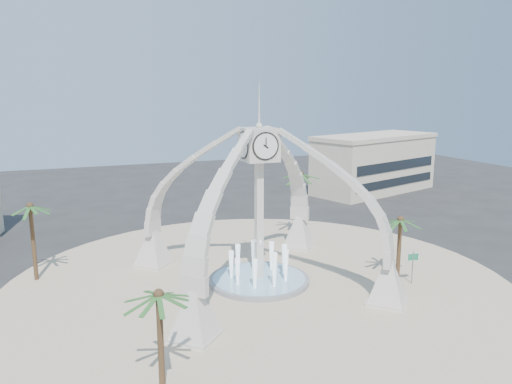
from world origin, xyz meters
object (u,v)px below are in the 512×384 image
object	(u,v)px
fountain	(259,279)
palm_east	(401,220)
palm_south	(159,296)
palm_north	(301,175)
clock_tower	(259,203)
palm_west	(30,207)
street_sign	(413,261)

from	to	relation	value
fountain	palm_east	distance (m)	12.22
palm_east	palm_south	distance (m)	22.34
palm_east	palm_north	world-z (taller)	palm_north
clock_tower	fountain	world-z (taller)	clock_tower
palm_east	palm_west	size ratio (longest dim) A/B	0.83
palm_north	street_sign	xyz separation A→B (m)	(2.56, -14.71, -4.70)
palm_west	palm_south	bearing A→B (deg)	-70.69
fountain	palm_north	distance (m)	14.60
palm_east	palm_west	distance (m)	29.29
palm_south	clock_tower	bearing A→B (deg)	49.16
clock_tower	palm_north	distance (m)	13.16
fountain	palm_south	xyz separation A→B (m)	(-9.99, -11.56, 4.79)
clock_tower	palm_north	xyz separation A→B (m)	(8.56, 9.99, 0.13)
palm_west	palm_east	bearing A→B (deg)	-20.99
palm_east	palm_west	bearing A→B (deg)	159.01
palm_east	street_sign	world-z (taller)	palm_east
fountain	palm_west	xyz separation A→B (m)	(-16.53, 7.11, 5.77)
palm_north	clock_tower	bearing A→B (deg)	-130.60
fountain	palm_west	size ratio (longest dim) A/B	1.17
palm_north	palm_east	bearing A→B (deg)	-80.52
palm_east	palm_south	xyz separation A→B (m)	(-20.78, -8.19, 0.14)
clock_tower	palm_south	world-z (taller)	clock_tower
fountain	street_sign	size ratio (longest dim) A/B	2.98
clock_tower	palm_south	xyz separation A→B (m)	(-9.99, -11.56, -1.42)
palm_east	palm_west	world-z (taller)	palm_west
clock_tower	fountain	distance (m)	6.20
palm_north	fountain	bearing A→B (deg)	-130.60
palm_south	palm_west	bearing A→B (deg)	109.31
fountain	palm_south	world-z (taller)	palm_south
clock_tower	fountain	size ratio (longest dim) A/B	2.24
palm_north	street_sign	world-z (taller)	palm_north
palm_west	street_sign	world-z (taller)	palm_west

